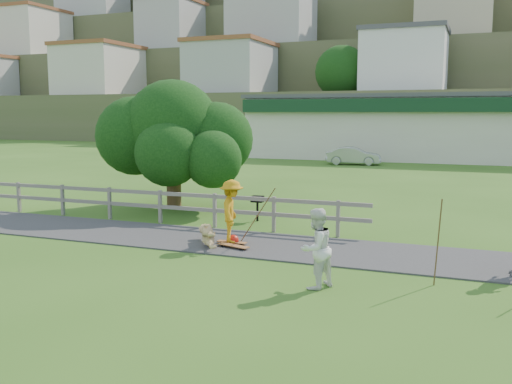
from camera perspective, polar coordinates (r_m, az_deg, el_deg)
ground at (r=14.56m, az=-2.61°, el=-6.52°), size 260.00×260.00×0.00m
path at (r=15.90m, az=-0.40°, el=-5.20°), size 34.00×3.00×0.04m
fence at (r=19.43m, az=-11.14°, el=-0.84°), size 15.05×0.10×1.10m
strip_mall at (r=47.86m, az=19.41°, el=6.19°), size 32.50×10.75×5.10m
hillside at (r=104.90m, az=18.66°, el=13.39°), size 220.00×67.00×47.50m
skater_rider at (r=15.65m, az=-2.44°, el=-2.27°), size 0.98×1.26×1.72m
skater_fallen at (r=15.72m, az=-4.80°, el=-4.28°), size 1.68×1.27×0.63m
spectator_a at (r=11.91m, az=6.01°, el=-5.64°), size 0.93×1.02×1.69m
car_silver at (r=40.95m, az=9.73°, el=3.58°), size 3.96×1.83×1.26m
tree at (r=21.89m, az=-8.28°, el=3.92°), size 5.73×5.73×4.28m
bbq at (r=19.22m, az=0.14°, el=-1.67°), size 0.41×0.32×0.86m
longboard_rider at (r=15.81m, az=-2.43°, el=-5.18°), size 0.86×0.23×0.09m
longboard_fallen at (r=15.36m, az=-2.26°, el=-5.55°), size 0.98×0.49×0.11m
helmet at (r=15.82m, az=-2.27°, el=-4.80°), size 0.29×0.29×0.29m
pole_rider at (r=15.77m, az=0.14°, el=-1.84°), size 0.03×0.03×1.91m
pole_spec_left at (r=12.59m, az=17.73°, el=-4.83°), size 0.03×0.03×1.86m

